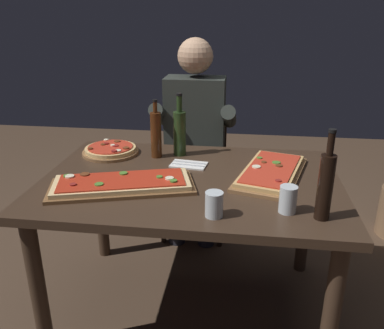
# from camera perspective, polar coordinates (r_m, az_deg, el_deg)

# --- Properties ---
(ground_plane) EXTENTS (6.40, 6.40, 0.00)m
(ground_plane) POSITION_cam_1_polar(r_m,az_deg,el_deg) (2.29, -0.17, -19.21)
(ground_plane) COLOR #4C3828
(dining_table) EXTENTS (1.40, 0.96, 0.74)m
(dining_table) POSITION_cam_1_polar(r_m,az_deg,el_deg) (1.94, -0.20, -4.54)
(dining_table) COLOR #3D2B1E
(dining_table) RESTS_ON ground_plane
(pizza_rectangular_front) EXTENTS (0.68, 0.42, 0.05)m
(pizza_rectangular_front) POSITION_cam_1_polar(r_m,az_deg,el_deg) (1.81, -9.96, -2.76)
(pizza_rectangular_front) COLOR brown
(pizza_rectangular_front) RESTS_ON dining_table
(pizza_rectangular_left) EXTENTS (0.39, 0.58, 0.05)m
(pizza_rectangular_left) POSITION_cam_1_polar(r_m,az_deg,el_deg) (1.95, 11.19, -1.06)
(pizza_rectangular_left) COLOR brown
(pizza_rectangular_left) RESTS_ON dining_table
(pizza_round_far) EXTENTS (0.31, 0.31, 0.05)m
(pizza_round_far) POSITION_cam_1_polar(r_m,az_deg,el_deg) (2.26, -11.53, 2.02)
(pizza_round_far) COLOR brown
(pizza_round_far) RESTS_ON dining_table
(wine_bottle_dark) EXTENTS (0.06, 0.06, 0.31)m
(wine_bottle_dark) POSITION_cam_1_polar(r_m,az_deg,el_deg) (2.14, -5.15, 4.36)
(wine_bottle_dark) COLOR #47230F
(wine_bottle_dark) RESTS_ON dining_table
(oil_bottle_amber) EXTENTS (0.06, 0.06, 0.35)m
(oil_bottle_amber) POSITION_cam_1_polar(r_m,az_deg,el_deg) (1.56, 18.49, -2.73)
(oil_bottle_amber) COLOR black
(oil_bottle_amber) RESTS_ON dining_table
(vinegar_bottle_green) EXTENTS (0.07, 0.07, 0.34)m
(vinegar_bottle_green) POSITION_cam_1_polar(r_m,az_deg,el_deg) (2.16, -1.78, 4.73)
(vinegar_bottle_green) COLOR #233819
(vinegar_bottle_green) RESTS_ON dining_table
(tumbler_near_camera) EXTENTS (0.07, 0.07, 0.11)m
(tumbler_near_camera) POSITION_cam_1_polar(r_m,az_deg,el_deg) (1.61, 13.50, -5.07)
(tumbler_near_camera) COLOR silver
(tumbler_near_camera) RESTS_ON dining_table
(tumbler_far_side) EXTENTS (0.07, 0.07, 0.10)m
(tumbler_far_side) POSITION_cam_1_polar(r_m,az_deg,el_deg) (1.54, 3.16, -5.91)
(tumbler_far_side) COLOR silver
(tumbler_far_side) RESTS_ON dining_table
(napkin_cutlery_set) EXTENTS (0.19, 0.13, 0.01)m
(napkin_cutlery_set) POSITION_cam_1_polar(r_m,az_deg,el_deg) (2.05, -0.48, -0.02)
(napkin_cutlery_set) COLOR white
(napkin_cutlery_set) RESTS_ON dining_table
(diner_chair) EXTENTS (0.44, 0.44, 0.87)m
(diner_chair) POSITION_cam_1_polar(r_m,az_deg,el_deg) (2.79, 0.62, 0.23)
(diner_chair) COLOR black
(diner_chair) RESTS_ON ground_plane
(seated_diner) EXTENTS (0.53, 0.41, 1.33)m
(seated_diner) POSITION_cam_1_polar(r_m,az_deg,el_deg) (2.59, 0.32, 4.57)
(seated_diner) COLOR #23232D
(seated_diner) RESTS_ON ground_plane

